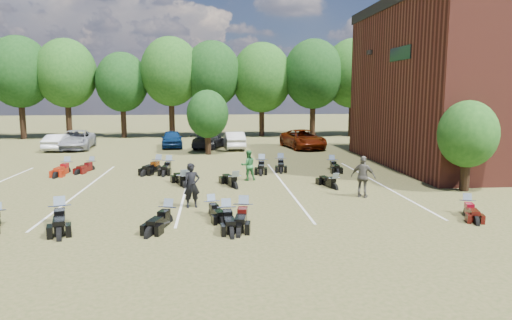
{
  "coord_description": "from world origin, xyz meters",
  "views": [
    {
      "loc": [
        -1.65,
        -19.65,
        4.71
      ],
      "look_at": [
        0.62,
        4.0,
        1.2
      ],
      "focal_mm": 32.0,
      "sensor_mm": 36.0,
      "label": 1
    }
  ],
  "objects": [
    {
      "name": "car_5",
      "position": [
        0.16,
        18.73,
        0.73
      ],
      "size": [
        1.8,
        4.53,
        1.47
      ],
      "primitive_type": "imported",
      "rotation": [
        0.0,
        0.0,
        3.2
      ],
      "color": "beige",
      "rests_on": "ground"
    },
    {
      "name": "motorcycle_3",
      "position": [
        -1.18,
        -3.52,
        0.0
      ],
      "size": [
        0.86,
        2.27,
        1.24
      ],
      "primitive_type": null,
      "rotation": [
        0.0,
        0.0,
        0.07
      ],
      "color": "black",
      "rests_on": "ground"
    },
    {
      "name": "motorcycle_10",
      "position": [
        -0.57,
        2.58,
        0.0
      ],
      "size": [
        1.33,
        2.35,
        1.25
      ],
      "primitive_type": null,
      "rotation": [
        0.0,
        0.0,
        3.43
      ],
      "color": "black",
      "rests_on": "ground"
    },
    {
      "name": "motorcycle_11",
      "position": [
        -3.13,
        3.08,
        0.0
      ],
      "size": [
        1.37,
        2.41,
        1.28
      ],
      "primitive_type": null,
      "rotation": [
        0.0,
        0.0,
        3.44
      ],
      "color": "black",
      "rests_on": "ground"
    },
    {
      "name": "motorcycle_20",
      "position": [
        5.69,
        7.61,
        0.0
      ],
      "size": [
        0.84,
        2.27,
        1.25
      ],
      "primitive_type": null,
      "rotation": [
        0.0,
        0.0,
        -0.06
      ],
      "color": "black",
      "rests_on": "ground"
    },
    {
      "name": "motorcycle_1",
      "position": [
        -7.17,
        -3.07,
        0.0
      ],
      "size": [
        1.46,
        2.62,
        1.39
      ],
      "primitive_type": null,
      "rotation": [
        0.0,
        0.0,
        0.28
      ],
      "color": "black",
      "rests_on": "ground"
    },
    {
      "name": "motorcycle_6",
      "position": [
        8.24,
        -3.15,
        0.0
      ],
      "size": [
        1.21,
        2.1,
        1.12
      ],
      "primitive_type": null,
      "rotation": [
        0.0,
        0.0,
        -0.31
      ],
      "color": "#3E0C08",
      "rests_on": "ground"
    },
    {
      "name": "motorcycle_9",
      "position": [
        -2.86,
        2.92,
        0.0
      ],
      "size": [
        1.25,
        2.35,
        1.25
      ],
      "primitive_type": null,
      "rotation": [
        0.0,
        0.0,
        3.4
      ],
      "color": "black",
      "rests_on": "ground"
    },
    {
      "name": "motorcycle_2",
      "position": [
        -3.32,
        -3.31,
        0.0
      ],
      "size": [
        1.32,
        2.32,
        1.23
      ],
      "primitive_type": null,
      "rotation": [
        0.0,
        0.0,
        -0.3
      ],
      "color": "black",
      "rests_on": "ground"
    },
    {
      "name": "motorcycle_19",
      "position": [
        1.33,
        7.8,
        0.0
      ],
      "size": [
        1.1,
        2.53,
        1.36
      ],
      "primitive_type": null,
      "rotation": [
        0.0,
        0.0,
        -0.14
      ],
      "color": "black",
      "rests_on": "ground"
    },
    {
      "name": "motorcycle_18",
      "position": [
        2.59,
        8.36,
        0.0
      ],
      "size": [
        1.06,
        2.44,
        1.31
      ],
      "primitive_type": null,
      "rotation": [
        0.0,
        0.0,
        -0.13
      ],
      "color": "black",
      "rests_on": "ground"
    },
    {
      "name": "motorcycle_13",
      "position": [
        4.31,
        1.91,
        0.0
      ],
      "size": [
        1.11,
        2.15,
        1.15
      ],
      "primitive_type": null,
      "rotation": [
        0.0,
        0.0,
        3.37
      ],
      "color": "black",
      "rests_on": "ground"
    },
    {
      "name": "young_tree_near_building",
      "position": [
        10.5,
        1.0,
        2.75
      ],
      "size": [
        2.8,
        2.8,
        4.16
      ],
      "color": "black",
      "rests_on": "ground"
    },
    {
      "name": "car_1",
      "position": [
        -14.25,
        19.15,
        0.67
      ],
      "size": [
        1.69,
        4.17,
        1.35
      ],
      "primitive_type": "imported",
      "rotation": [
        0.0,
        0.0,
        3.08
      ],
      "color": "silver",
      "rests_on": "ground"
    },
    {
      "name": "car_6",
      "position": [
        6.04,
        18.52,
        0.8
      ],
      "size": [
        3.53,
        6.07,
        1.59
      ],
      "primitive_type": "imported",
      "rotation": [
        0.0,
        0.0,
        0.16
      ],
      "color": "#5A1705",
      "rests_on": "ground"
    },
    {
      "name": "motorcycle_16",
      "position": [
        -4.31,
        7.98,
        0.0
      ],
      "size": [
        0.95,
        2.44,
        1.33
      ],
      "primitive_type": null,
      "rotation": [
        0.0,
        0.0,
        -0.08
      ],
      "color": "black",
      "rests_on": "ground"
    },
    {
      "name": "car_4",
      "position": [
        -5.16,
        20.31,
        0.74
      ],
      "size": [
        2.11,
        4.47,
        1.48
      ],
      "primitive_type": "imported",
      "rotation": [
        0.0,
        0.0,
        0.09
      ],
      "color": "navy",
      "rests_on": "ground"
    },
    {
      "name": "motorcycle_15",
      "position": [
        -10.29,
        8.03,
        0.0
      ],
      "size": [
        0.91,
        2.42,
        1.32
      ],
      "primitive_type": null,
      "rotation": [
        0.0,
        0.0,
        -0.07
      ],
      "color": "#9D1F0B",
      "rests_on": "ground"
    },
    {
      "name": "car_2",
      "position": [
        -13.13,
        19.81,
        0.79
      ],
      "size": [
        3.14,
        5.9,
        1.58
      ],
      "primitive_type": "imported",
      "rotation": [
        0.0,
        0.0,
        0.09
      ],
      "color": "gray",
      "rests_on": "ground"
    },
    {
      "name": "parking_lines",
      "position": [
        -3.0,
        3.0,
        0.01
      ],
      "size": [
        20.1,
        14.0,
        0.01
      ],
      "color": "silver",
      "rests_on": "ground"
    },
    {
      "name": "motorcycle_4",
      "position": [
        -1.72,
        -2.32,
        0.0
      ],
      "size": [
        1.11,
        2.1,
        1.12
      ],
      "primitive_type": null,
      "rotation": [
        0.0,
        0.0,
        0.25
      ],
      "color": "black",
      "rests_on": "ground"
    },
    {
      "name": "motorcycle_17",
      "position": [
        -4.97,
        8.13,
        0.0
      ],
      "size": [
        1.57,
        2.59,
        1.38
      ],
      "primitive_type": null,
      "rotation": [
        0.0,
        0.0,
        -0.34
      ],
      "color": "black",
      "rests_on": "ground"
    },
    {
      "name": "person_green",
      "position": [
        0.25,
        4.61,
        0.83
      ],
      "size": [
        0.9,
        0.76,
        1.65
      ],
      "primitive_type": "imported",
      "rotation": [
        0.0,
        0.0,
        3.32
      ],
      "color": "#2A7036",
      "rests_on": "ground"
    },
    {
      "name": "ground",
      "position": [
        0.0,
        0.0,
        0.0
      ],
      "size": [
        160.0,
        160.0,
        0.0
      ],
      "primitive_type": "plane",
      "color": "brown",
      "rests_on": "ground"
    },
    {
      "name": "car_7",
      "position": [
        15.23,
        20.02,
        0.69
      ],
      "size": [
        3.68,
        5.1,
        1.37
      ],
      "primitive_type": "imported",
      "rotation": [
        0.0,
        0.0,
        3.56
      ],
      "color": "#37373C",
      "rests_on": "ground"
    },
    {
      "name": "person_grey",
      "position": [
        5.11,
        0.05,
        0.95
      ],
      "size": [
        1.18,
        1.0,
        1.9
      ],
      "primitive_type": "imported",
      "rotation": [
        0.0,
        0.0,
        2.56
      ],
      "color": "#524F46",
      "rests_on": "ground"
    },
    {
      "name": "motorcycle_14",
      "position": [
        -9.08,
        8.8,
        0.0
      ],
      "size": [
        1.21,
        2.19,
        1.17
      ],
      "primitive_type": null,
      "rotation": [
        0.0,
        0.0,
        -0.28
      ],
      "color": "#480C0A",
      "rests_on": "ground"
    },
    {
      "name": "tree_line",
      "position": [
        -1.0,
        29.0,
        6.31
      ],
      "size": [
        56.0,
        6.0,
        9.79
      ],
      "color": "black",
      "rests_on": "ground"
    },
    {
      "name": "motorcycle_5",
      "position": [
        -0.55,
        -3.31,
        0.0
      ],
      "size": [
        1.11,
        2.44,
        1.31
      ],
      "primitive_type": null,
      "rotation": [
        0.0,
        0.0,
        -0.16
      ],
      "color": "black",
      "rests_on": "ground"
    },
    {
      "name": "person_black",
      "position": [
        -2.53,
        -1.05,
        0.93
      ],
      "size": [
        0.76,
        0.58,
        1.85
      ],
      "primitive_type": "imported",
      "rotation": [
        0.0,
        0.0,
        0.22
      ],
      "color": "black",
      "rests_on": "ground"
    },
    {
      "name": "young_tree_midfield",
      "position": [
        -2.0,
        15.5,
        3.09
      ],
      "size": [
        3.2,
        3.2,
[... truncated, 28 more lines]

